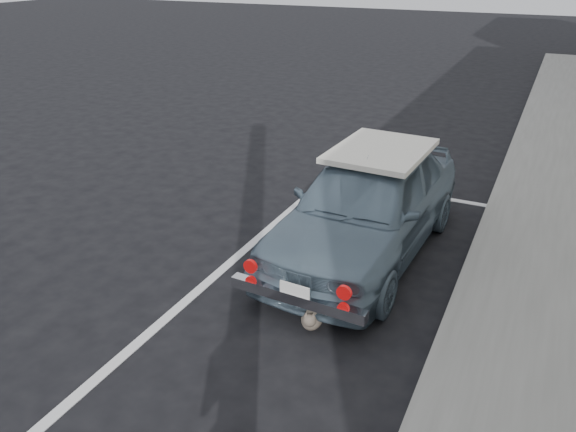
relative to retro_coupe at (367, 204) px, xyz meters
The scene contains 4 objects.
pline_front 2.32m from the retro_coupe, 90.69° to the left, with size 3.00×0.12×0.01m, color silver.
pline_side 2.03m from the retro_coupe, 138.09° to the right, with size 0.12×7.00×0.01m, color silver.
retro_coupe is the anchor object (origin of this frame).
cat 1.91m from the retro_coupe, 88.67° to the right, with size 0.31×0.52×0.28m.
Camera 1 is at (2.43, -2.00, 3.53)m, focal length 35.00 mm.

